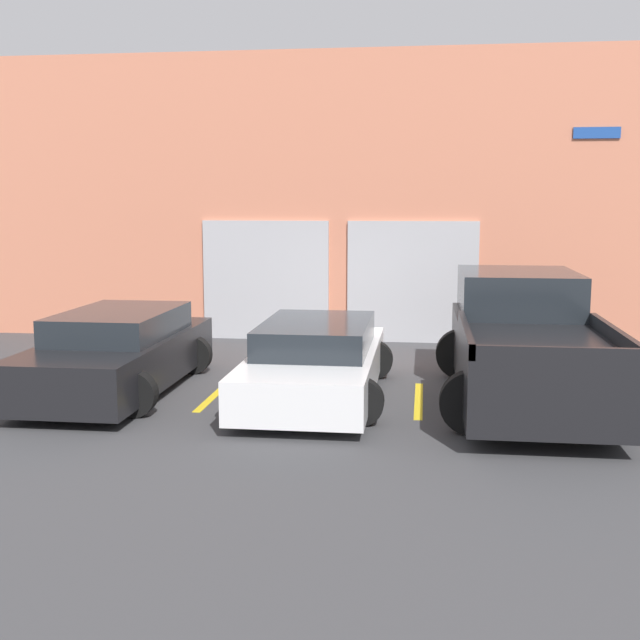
# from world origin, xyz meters

# --- Properties ---
(ground_plane) EXTENTS (28.00, 28.00, 0.00)m
(ground_plane) POSITION_xyz_m (0.00, 0.00, 0.00)
(ground_plane) COLOR #3D3D3F
(shophouse_building) EXTENTS (17.78, 0.68, 5.98)m
(shophouse_building) POSITION_xyz_m (-0.00, 3.29, 2.96)
(shophouse_building) COLOR #D17A5B
(shophouse_building) RESTS_ON ground
(pickup_truck) EXTENTS (2.56, 5.30, 1.81)m
(pickup_truck) POSITION_xyz_m (3.08, -1.70, 0.85)
(pickup_truck) COLOR black
(pickup_truck) RESTS_ON ground
(sedan_white) EXTENTS (2.19, 4.58, 1.14)m
(sedan_white) POSITION_xyz_m (0.00, -1.98, 0.55)
(sedan_white) COLOR white
(sedan_white) RESTS_ON ground
(sedan_side) EXTENTS (2.17, 4.55, 1.25)m
(sedan_side) POSITION_xyz_m (-3.08, -1.99, 0.60)
(sedan_side) COLOR black
(sedan_side) RESTS_ON ground
(parking_stripe_far_left) EXTENTS (0.12, 2.20, 0.01)m
(parking_stripe_far_left) POSITION_xyz_m (-4.62, -2.01, 0.00)
(parking_stripe_far_left) COLOR gold
(parking_stripe_far_left) RESTS_ON ground
(parking_stripe_left) EXTENTS (0.12, 2.20, 0.01)m
(parking_stripe_left) POSITION_xyz_m (-1.54, -2.01, 0.00)
(parking_stripe_left) COLOR gold
(parking_stripe_left) RESTS_ON ground
(parking_stripe_centre) EXTENTS (0.12, 2.20, 0.01)m
(parking_stripe_centre) POSITION_xyz_m (1.54, -2.01, 0.00)
(parking_stripe_centre) COLOR gold
(parking_stripe_centre) RESTS_ON ground
(parking_stripe_right) EXTENTS (0.12, 2.20, 0.01)m
(parking_stripe_right) POSITION_xyz_m (4.62, -2.01, 0.00)
(parking_stripe_right) COLOR gold
(parking_stripe_right) RESTS_ON ground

